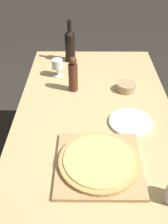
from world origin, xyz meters
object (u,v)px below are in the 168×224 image
pizza (99,160)px  pepper_mill (73,75)px  wine_bottle (70,45)px  wine_glass (57,65)px  small_bowl (126,87)px

pizza → pepper_mill: bearing=102.6°
pizza → wine_bottle: size_ratio=1.18×
pizza → wine_bottle: (-0.17, 1.02, 0.09)m
pizza → wine_bottle: wine_bottle is taller
pepper_mill → wine_glass: pepper_mill is taller
wine_bottle → pepper_mill: 0.41m
wine_bottle → small_bowl: 0.56m
wine_bottle → small_bowl: (0.37, -0.41, -0.10)m
wine_bottle → wine_glass: (-0.07, -0.23, -0.04)m
wine_bottle → pepper_mill: size_ratio=1.35×
pepper_mill → small_bowl: bearing=-0.7°
wine_bottle → wine_glass: 0.24m
wine_bottle → pepper_mill: (0.04, -0.40, -0.02)m
wine_bottle → pepper_mill: bearing=-84.6°
wine_glass → small_bowl: 0.48m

